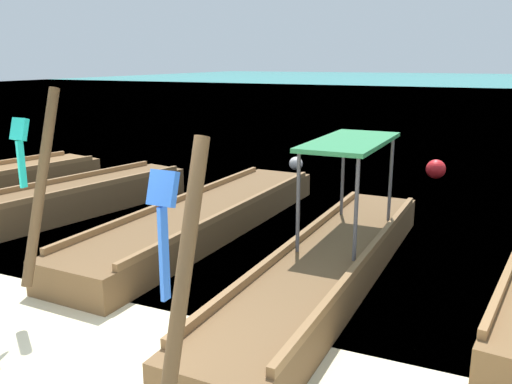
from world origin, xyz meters
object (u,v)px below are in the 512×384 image
mooring_buoy_near (296,164)px  mooring_buoy_far (436,169)px  longtail_boat_green_ribbon (71,200)px  longtail_boat_turquoise_ribbon (206,218)px  longtail_boat_blue_ribbon (328,264)px

mooring_buoy_near → mooring_buoy_far: (3.61, 0.47, 0.06)m
longtail_boat_green_ribbon → longtail_boat_turquoise_ribbon: size_ratio=0.75×
mooring_buoy_near → mooring_buoy_far: size_ratio=0.76×
longtail_boat_green_ribbon → mooring_buoy_far: 8.81m
longtail_boat_turquoise_ribbon → mooring_buoy_far: size_ratio=14.69×
longtail_boat_green_ribbon → longtail_boat_turquoise_ribbon: longtail_boat_turquoise_ribbon is taller
longtail_boat_green_ribbon → longtail_boat_blue_ribbon: bearing=-12.5°
mooring_buoy_far → mooring_buoy_near: bearing=-172.6°
longtail_boat_blue_ribbon → longtail_boat_turquoise_ribbon: bearing=153.1°
longtail_boat_turquoise_ribbon → mooring_buoy_far: 6.99m
longtail_boat_blue_ribbon → mooring_buoy_near: bearing=113.4°
longtail_boat_green_ribbon → longtail_boat_blue_ribbon: size_ratio=0.77×
longtail_boat_blue_ribbon → mooring_buoy_far: longtail_boat_blue_ribbon is taller
longtail_boat_green_ribbon → mooring_buoy_near: 6.38m
longtail_boat_green_ribbon → longtail_boat_blue_ribbon: 5.72m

